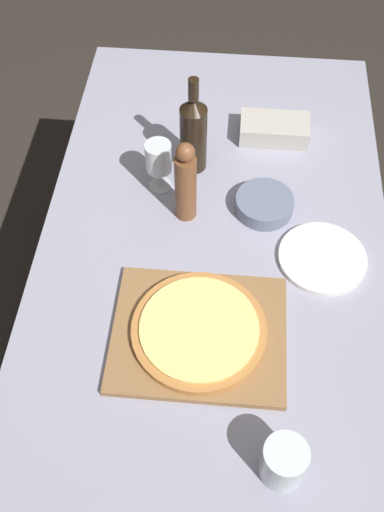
{
  "coord_description": "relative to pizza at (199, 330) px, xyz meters",
  "views": [
    {
      "loc": [
        0.02,
        -0.98,
        1.99
      ],
      "look_at": [
        -0.05,
        -0.13,
        0.83
      ],
      "focal_mm": 42.0,
      "sensor_mm": 36.0,
      "label": 1
    }
  ],
  "objects": [
    {
      "name": "dinner_plate",
      "position": [
        0.29,
        0.24,
        -0.02
      ],
      "size": [
        0.22,
        0.22,
        0.01
      ],
      "color": "white",
      "rests_on": "dining_table"
    },
    {
      "name": "ground_plane",
      "position": [
        0.02,
        0.32,
        -0.8
      ],
      "size": [
        12.0,
        12.0,
        0.0
      ],
      "primitive_type": "plane",
      "color": "#2D2823"
    },
    {
      "name": "wine_bottle",
      "position": [
        -0.06,
        0.55,
        0.09
      ],
      "size": [
        0.07,
        0.07,
        0.3
      ],
      "color": "black",
      "rests_on": "dining_table"
    },
    {
      "name": "cutting_board",
      "position": [
        0.0,
        0.0,
        -0.02
      ],
      "size": [
        0.4,
        0.33,
        0.02
      ],
      "color": "olive",
      "rests_on": "dining_table"
    },
    {
      "name": "food_container",
      "position": [
        0.17,
        0.68,
        0.0
      ],
      "size": [
        0.2,
        0.11,
        0.06
      ],
      "color": "#BCB7AD",
      "rests_on": "dining_table"
    },
    {
      "name": "drinking_tumbler",
      "position": [
        0.19,
        -0.29,
        0.02
      ],
      "size": [
        0.09,
        0.09,
        0.11
      ],
      "color": "silver",
      "rests_on": "dining_table"
    },
    {
      "name": "wine_glass",
      "position": [
        -0.14,
        0.46,
        0.08
      ],
      "size": [
        0.07,
        0.07,
        0.15
      ],
      "color": "silver",
      "rests_on": "dining_table"
    },
    {
      "name": "pepper_mill",
      "position": [
        -0.06,
        0.36,
        0.09
      ],
      "size": [
        0.06,
        0.06,
        0.25
      ],
      "color": "brown",
      "rests_on": "dining_table"
    },
    {
      "name": "small_bowl",
      "position": [
        0.14,
        0.4,
        -0.01
      ],
      "size": [
        0.15,
        0.15,
        0.04
      ],
      "color": "slate",
      "rests_on": "dining_table"
    },
    {
      "name": "dining_table",
      "position": [
        0.02,
        0.32,
        -0.12
      ],
      "size": [
        0.9,
        1.52,
        0.77
      ],
      "color": "#9393A8",
      "rests_on": "ground_plane"
    },
    {
      "name": "pizza",
      "position": [
        0.0,
        0.0,
        0.0
      ],
      "size": [
        0.31,
        0.31,
        0.02
      ],
      "color": "#BC7A3D",
      "rests_on": "cutting_board"
    }
  ]
}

